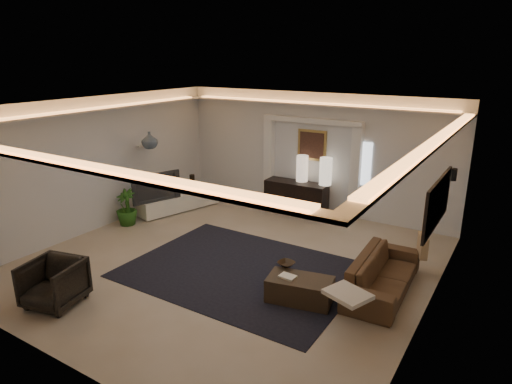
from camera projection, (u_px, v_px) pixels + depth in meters
The scene contains 33 objects.
floor at pixel (230, 261), 8.45m from camera, with size 7.00×7.00×0.00m, color tan.
ceiling at pixel (227, 106), 7.60m from camera, with size 7.00×7.00×0.00m, color white.
wall_back at pixel (312, 153), 10.86m from camera, with size 7.00×7.00×0.00m, color silver.
wall_front at pixel (54, 261), 5.19m from camera, with size 7.00×7.00×0.00m, color silver.
wall_left at pixel (98, 164), 9.80m from camera, with size 7.00×7.00×0.00m, color silver.
wall_right at pixel (433, 226), 6.25m from camera, with size 7.00×7.00×0.00m, color silver.
cove_soffit at pixel (228, 123), 7.68m from camera, with size 7.00×7.00×0.04m, color silver.
daylight_slit at pixel (366, 164), 10.19m from camera, with size 0.25×0.03×1.00m, color white.
area_rug at pixel (242, 271), 8.08m from camera, with size 4.00×3.00×0.01m, color black.
pilaster_left at pixel (269, 162), 11.47m from camera, with size 0.22×0.20×2.20m, color silver.
pilaster_right at pixel (355, 174), 10.30m from camera, with size 0.22×0.20×2.20m, color silver.
alcove_header at pixel (312, 121), 10.55m from camera, with size 2.52×0.20×0.12m, color silver.
painting_frame at pixel (312, 145), 10.78m from camera, with size 0.74×0.04×0.74m, color tan.
painting_canvas at pixel (312, 145), 10.76m from camera, with size 0.62×0.02×0.62m, color #4C2D1E.
art_panel_frame at pixel (438, 203), 6.44m from camera, with size 0.04×1.64×0.74m, color black.
art_panel_gold at pixel (436, 202), 6.45m from camera, with size 0.02×1.50×0.62m, color tan.
wall_sconce at pixel (453, 174), 8.03m from camera, with size 0.12×0.12×0.22m, color black.
wall_niche at pixel (146, 145), 10.84m from camera, with size 0.10×0.55×0.04m, color silver.
console at pixel (296, 197), 10.94m from camera, with size 1.54×0.48×0.77m, color black.
lamp_left at pixel (302, 169), 10.83m from camera, with size 0.28×0.28×0.64m, color beige.
lamp_right at pixel (326, 172), 10.52m from camera, with size 0.29×0.29×0.65m, color #F8E7C9.
media_ledge at pixel (179, 201), 11.19m from camera, with size 0.53×2.10×0.39m, color silver.
tv at pixel (154, 185), 10.54m from camera, with size 0.16×1.20×0.69m, color black.
figurine at pixel (192, 180), 11.55m from camera, with size 0.13×0.13×0.36m, color black.
ginger_jar at pixel (150, 140), 10.25m from camera, with size 0.37×0.37×0.38m, color #38455A.
plant at pixel (126, 207), 10.17m from camera, with size 0.47×0.47×0.83m, color #235315.
sofa at pixel (383, 274), 7.32m from camera, with size 0.81×2.08×0.61m, color #4E2C16.
throw_blanket at pixel (348, 294), 6.22m from camera, with size 0.58×0.47×0.06m, color white.
throw_pillow at pixel (423, 246), 7.80m from camera, with size 0.12×0.40×0.40m, color tan.
coffee_table at pixel (300, 289), 7.05m from camera, with size 1.01×0.55×0.38m, color black.
bowl at pixel (286, 263), 7.40m from camera, with size 0.28×0.28×0.07m, color black.
magazine at pixel (288, 276), 7.01m from camera, with size 0.25×0.18×0.03m, color beige.
armchair at pixel (54, 283), 6.90m from camera, with size 0.78×0.80×0.73m, color black.
Camera 1 is at (4.49, -6.27, 3.74)m, focal length 31.44 mm.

